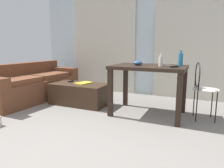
# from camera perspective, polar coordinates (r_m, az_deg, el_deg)

# --- Properties ---
(ground_plane) EXTENTS (7.85, 7.85, 0.00)m
(ground_plane) POSITION_cam_1_polar(r_m,az_deg,el_deg) (3.05, -1.70, -10.44)
(ground_plane) COLOR gray
(wall_back) EXTENTS (5.26, 0.10, 2.70)m
(wall_back) POSITION_cam_1_polar(r_m,az_deg,el_deg) (4.77, 9.35, 13.43)
(wall_back) COLOR silver
(wall_back) RESTS_ON ground
(curtains) EXTENTS (3.60, 0.03, 2.41)m
(curtains) POSITION_cam_1_polar(r_m,az_deg,el_deg) (4.68, 9.02, 11.75)
(curtains) COLOR beige
(curtains) RESTS_ON ground
(couch) EXTENTS (0.96, 1.99, 0.74)m
(couch) POSITION_cam_1_polar(r_m,az_deg,el_deg) (4.55, -21.33, -0.30)
(couch) COLOR brown
(couch) RESTS_ON ground
(coffee_table) EXTENTS (1.06, 0.56, 0.39)m
(coffee_table) POSITION_cam_1_polar(r_m,az_deg,el_deg) (3.96, -8.88, -2.70)
(coffee_table) COLOR #382619
(coffee_table) RESTS_ON ground
(craft_table) EXTENTS (1.12, 0.76, 0.79)m
(craft_table) POSITION_cam_1_polar(r_m,az_deg,el_deg) (3.29, 10.09, 2.88)
(craft_table) COLOR black
(craft_table) RESTS_ON ground
(wire_chair) EXTENTS (0.37, 0.39, 0.86)m
(wire_chair) POSITION_cam_1_polar(r_m,az_deg,el_deg) (3.31, 23.48, -0.04)
(wire_chair) COLOR silver
(wire_chair) RESTS_ON ground
(bottle_near) EXTENTS (0.07, 0.07, 0.24)m
(bottle_near) POSITION_cam_1_polar(r_m,az_deg,el_deg) (3.33, 18.35, 6.47)
(bottle_near) COLOR teal
(bottle_near) RESTS_ON craft_table
(bottle_far) EXTENTS (0.06, 0.06, 0.19)m
(bottle_far) POSITION_cam_1_polar(r_m,az_deg,el_deg) (3.16, 13.26, 6.18)
(bottle_far) COLOR beige
(bottle_far) RESTS_ON craft_table
(bowl) EXTENTS (0.14, 0.14, 0.07)m
(bowl) POSITION_cam_1_polar(r_m,az_deg,el_deg) (3.30, 7.12, 5.78)
(bowl) COLOR #2D4C7A
(bowl) RESTS_ON craft_table
(tv_remote_on_table) EXTENTS (0.11, 0.17, 0.02)m
(tv_remote_on_table) POSITION_cam_1_polar(r_m,az_deg,el_deg) (3.08, 16.78, 4.61)
(tv_remote_on_table) COLOR black
(tv_remote_on_table) RESTS_ON craft_table
(scissors) EXTENTS (0.10, 0.10, 0.00)m
(scissors) POSITION_cam_1_polar(r_m,az_deg,el_deg) (3.39, 14.95, 5.06)
(scissors) COLOR #9EA0A5
(scissors) RESTS_ON craft_table
(tv_remote_primary) EXTENTS (0.06, 0.15, 0.02)m
(tv_remote_primary) POSITION_cam_1_polar(r_m,az_deg,el_deg) (4.16, -11.28, 0.74)
(tv_remote_primary) COLOR black
(tv_remote_primary) RESTS_ON coffee_table
(magazine) EXTENTS (0.29, 0.35, 0.02)m
(magazine) POSITION_cam_1_polar(r_m,az_deg,el_deg) (3.92, -7.81, 0.28)
(magazine) COLOR gold
(magazine) RESTS_ON coffee_table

